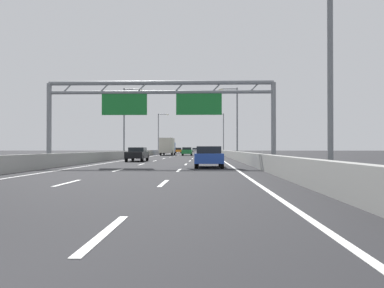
% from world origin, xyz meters
% --- Properties ---
extents(ground_plane, '(260.00, 260.00, 0.00)m').
position_xyz_m(ground_plane, '(0.00, 100.00, 0.00)').
color(ground_plane, '#262628').
extents(lane_dash_left_1, '(0.16, 3.00, 0.01)m').
position_xyz_m(lane_dash_left_1, '(-1.80, 12.50, 0.01)').
color(lane_dash_left_1, white).
rests_on(lane_dash_left_1, ground_plane).
extents(lane_dash_left_2, '(0.16, 3.00, 0.01)m').
position_xyz_m(lane_dash_left_2, '(-1.80, 21.50, 0.01)').
color(lane_dash_left_2, white).
rests_on(lane_dash_left_2, ground_plane).
extents(lane_dash_left_3, '(0.16, 3.00, 0.01)m').
position_xyz_m(lane_dash_left_3, '(-1.80, 30.50, 0.01)').
color(lane_dash_left_3, white).
rests_on(lane_dash_left_3, ground_plane).
extents(lane_dash_left_4, '(0.16, 3.00, 0.01)m').
position_xyz_m(lane_dash_left_4, '(-1.80, 39.50, 0.01)').
color(lane_dash_left_4, white).
rests_on(lane_dash_left_4, ground_plane).
extents(lane_dash_left_5, '(0.16, 3.00, 0.01)m').
position_xyz_m(lane_dash_left_5, '(-1.80, 48.50, 0.01)').
color(lane_dash_left_5, white).
rests_on(lane_dash_left_5, ground_plane).
extents(lane_dash_left_6, '(0.16, 3.00, 0.01)m').
position_xyz_m(lane_dash_left_6, '(-1.80, 57.50, 0.01)').
color(lane_dash_left_6, white).
rests_on(lane_dash_left_6, ground_plane).
extents(lane_dash_left_7, '(0.16, 3.00, 0.01)m').
position_xyz_m(lane_dash_left_7, '(-1.80, 66.50, 0.01)').
color(lane_dash_left_7, white).
rests_on(lane_dash_left_7, ground_plane).
extents(lane_dash_left_8, '(0.16, 3.00, 0.01)m').
position_xyz_m(lane_dash_left_8, '(-1.80, 75.50, 0.01)').
color(lane_dash_left_8, white).
rests_on(lane_dash_left_8, ground_plane).
extents(lane_dash_left_9, '(0.16, 3.00, 0.01)m').
position_xyz_m(lane_dash_left_9, '(-1.80, 84.50, 0.01)').
color(lane_dash_left_9, white).
rests_on(lane_dash_left_9, ground_plane).
extents(lane_dash_left_10, '(0.16, 3.00, 0.01)m').
position_xyz_m(lane_dash_left_10, '(-1.80, 93.50, 0.01)').
color(lane_dash_left_10, white).
rests_on(lane_dash_left_10, ground_plane).
extents(lane_dash_left_11, '(0.16, 3.00, 0.01)m').
position_xyz_m(lane_dash_left_11, '(-1.80, 102.50, 0.01)').
color(lane_dash_left_11, white).
rests_on(lane_dash_left_11, ground_plane).
extents(lane_dash_left_12, '(0.16, 3.00, 0.01)m').
position_xyz_m(lane_dash_left_12, '(-1.80, 111.50, 0.01)').
color(lane_dash_left_12, white).
rests_on(lane_dash_left_12, ground_plane).
extents(lane_dash_left_13, '(0.16, 3.00, 0.01)m').
position_xyz_m(lane_dash_left_13, '(-1.80, 120.50, 0.01)').
color(lane_dash_left_13, white).
rests_on(lane_dash_left_13, ground_plane).
extents(lane_dash_left_14, '(0.16, 3.00, 0.01)m').
position_xyz_m(lane_dash_left_14, '(-1.80, 129.50, 0.01)').
color(lane_dash_left_14, white).
rests_on(lane_dash_left_14, ground_plane).
extents(lane_dash_left_15, '(0.16, 3.00, 0.01)m').
position_xyz_m(lane_dash_left_15, '(-1.80, 138.50, 0.01)').
color(lane_dash_left_15, white).
rests_on(lane_dash_left_15, ground_plane).
extents(lane_dash_left_16, '(0.16, 3.00, 0.01)m').
position_xyz_m(lane_dash_left_16, '(-1.80, 147.50, 0.01)').
color(lane_dash_left_16, white).
rests_on(lane_dash_left_16, ground_plane).
extents(lane_dash_left_17, '(0.16, 3.00, 0.01)m').
position_xyz_m(lane_dash_left_17, '(-1.80, 156.50, 0.01)').
color(lane_dash_left_17, white).
rests_on(lane_dash_left_17, ground_plane).
extents(lane_dash_right_0, '(0.16, 3.00, 0.01)m').
position_xyz_m(lane_dash_right_0, '(1.80, 3.50, 0.01)').
color(lane_dash_right_0, white).
rests_on(lane_dash_right_0, ground_plane).
extents(lane_dash_right_1, '(0.16, 3.00, 0.01)m').
position_xyz_m(lane_dash_right_1, '(1.80, 12.50, 0.01)').
color(lane_dash_right_1, white).
rests_on(lane_dash_right_1, ground_plane).
extents(lane_dash_right_2, '(0.16, 3.00, 0.01)m').
position_xyz_m(lane_dash_right_2, '(1.80, 21.50, 0.01)').
color(lane_dash_right_2, white).
rests_on(lane_dash_right_2, ground_plane).
extents(lane_dash_right_3, '(0.16, 3.00, 0.01)m').
position_xyz_m(lane_dash_right_3, '(1.80, 30.50, 0.01)').
color(lane_dash_right_3, white).
rests_on(lane_dash_right_3, ground_plane).
extents(lane_dash_right_4, '(0.16, 3.00, 0.01)m').
position_xyz_m(lane_dash_right_4, '(1.80, 39.50, 0.01)').
color(lane_dash_right_4, white).
rests_on(lane_dash_right_4, ground_plane).
extents(lane_dash_right_5, '(0.16, 3.00, 0.01)m').
position_xyz_m(lane_dash_right_5, '(1.80, 48.50, 0.01)').
color(lane_dash_right_5, white).
rests_on(lane_dash_right_5, ground_plane).
extents(lane_dash_right_6, '(0.16, 3.00, 0.01)m').
position_xyz_m(lane_dash_right_6, '(1.80, 57.50, 0.01)').
color(lane_dash_right_6, white).
rests_on(lane_dash_right_6, ground_plane).
extents(lane_dash_right_7, '(0.16, 3.00, 0.01)m').
position_xyz_m(lane_dash_right_7, '(1.80, 66.50, 0.01)').
color(lane_dash_right_7, white).
rests_on(lane_dash_right_7, ground_plane).
extents(lane_dash_right_8, '(0.16, 3.00, 0.01)m').
position_xyz_m(lane_dash_right_8, '(1.80, 75.50, 0.01)').
color(lane_dash_right_8, white).
rests_on(lane_dash_right_8, ground_plane).
extents(lane_dash_right_9, '(0.16, 3.00, 0.01)m').
position_xyz_m(lane_dash_right_9, '(1.80, 84.50, 0.01)').
color(lane_dash_right_9, white).
rests_on(lane_dash_right_9, ground_plane).
extents(lane_dash_right_10, '(0.16, 3.00, 0.01)m').
position_xyz_m(lane_dash_right_10, '(1.80, 93.50, 0.01)').
color(lane_dash_right_10, white).
rests_on(lane_dash_right_10, ground_plane).
extents(lane_dash_right_11, '(0.16, 3.00, 0.01)m').
position_xyz_m(lane_dash_right_11, '(1.80, 102.50, 0.01)').
color(lane_dash_right_11, white).
rests_on(lane_dash_right_11, ground_plane).
extents(lane_dash_right_12, '(0.16, 3.00, 0.01)m').
position_xyz_m(lane_dash_right_12, '(1.80, 111.50, 0.01)').
color(lane_dash_right_12, white).
rests_on(lane_dash_right_12, ground_plane).
extents(lane_dash_right_13, '(0.16, 3.00, 0.01)m').
position_xyz_m(lane_dash_right_13, '(1.80, 120.50, 0.01)').
color(lane_dash_right_13, white).
rests_on(lane_dash_right_13, ground_plane).
extents(lane_dash_right_14, '(0.16, 3.00, 0.01)m').
position_xyz_m(lane_dash_right_14, '(1.80, 129.50, 0.01)').
color(lane_dash_right_14, white).
rests_on(lane_dash_right_14, ground_plane).
extents(lane_dash_right_15, '(0.16, 3.00, 0.01)m').
position_xyz_m(lane_dash_right_15, '(1.80, 138.50, 0.01)').
color(lane_dash_right_15, white).
rests_on(lane_dash_right_15, ground_plane).
extents(lane_dash_right_16, '(0.16, 3.00, 0.01)m').
position_xyz_m(lane_dash_right_16, '(1.80, 147.50, 0.01)').
color(lane_dash_right_16, white).
rests_on(lane_dash_right_16, ground_plane).
extents(lane_dash_right_17, '(0.16, 3.00, 0.01)m').
position_xyz_m(lane_dash_right_17, '(1.80, 156.50, 0.01)').
color(lane_dash_right_17, white).
rests_on(lane_dash_right_17, ground_plane).
extents(edge_line_left, '(0.16, 176.00, 0.01)m').
position_xyz_m(edge_line_left, '(-5.25, 88.00, 0.01)').
color(edge_line_left, white).
rests_on(edge_line_left, ground_plane).
extents(edge_line_right, '(0.16, 176.00, 0.01)m').
position_xyz_m(edge_line_right, '(5.25, 88.00, 0.01)').
color(edge_line_right, white).
rests_on(edge_line_right, ground_plane).
extents(barrier_left, '(0.45, 220.00, 0.95)m').
position_xyz_m(barrier_left, '(-6.90, 110.00, 0.47)').
color(barrier_left, '#9E9E99').
rests_on(barrier_left, ground_plane).
extents(barrier_right, '(0.45, 220.00, 0.95)m').
position_xyz_m(barrier_right, '(6.90, 110.00, 0.47)').
color(barrier_right, '#9E9E99').
rests_on(barrier_right, ground_plane).
extents(sign_gantry, '(17.21, 0.36, 6.36)m').
position_xyz_m(sign_gantry, '(0.02, 28.02, 4.84)').
color(sign_gantry, gray).
rests_on(sign_gantry, ground_plane).
extents(streetlamp_right_near, '(2.58, 0.28, 9.50)m').
position_xyz_m(streetlamp_right_near, '(7.47, 11.70, 5.40)').
color(streetlamp_right_near, slate).
rests_on(streetlamp_right_near, ground_plane).
extents(streetlamp_left_mid, '(2.58, 0.28, 9.50)m').
position_xyz_m(streetlamp_left_mid, '(-7.47, 53.28, 5.40)').
color(streetlamp_left_mid, slate).
rests_on(streetlamp_left_mid, ground_plane).
extents(streetlamp_right_mid, '(2.58, 0.28, 9.50)m').
position_xyz_m(streetlamp_right_mid, '(7.47, 53.28, 5.40)').
color(streetlamp_right_mid, slate).
rests_on(streetlamp_right_mid, ground_plane).
extents(streetlamp_left_far, '(2.58, 0.28, 9.50)m').
position_xyz_m(streetlamp_left_far, '(-7.47, 94.86, 5.40)').
color(streetlamp_left_far, slate).
rests_on(streetlamp_left_far, ground_plane).
extents(streetlamp_right_far, '(2.58, 0.28, 9.50)m').
position_xyz_m(streetlamp_right_far, '(7.47, 94.86, 5.40)').
color(streetlamp_right_far, slate).
rests_on(streetlamp_right_far, ground_plane).
extents(green_car, '(1.79, 4.22, 1.47)m').
position_xyz_m(green_car, '(0.13, 71.12, 0.76)').
color(green_car, '#1E7A38').
rests_on(green_car, ground_plane).
extents(blue_car, '(1.87, 4.64, 1.43)m').
position_xyz_m(blue_car, '(3.60, 25.50, 0.74)').
color(blue_car, '#2347AD').
rests_on(blue_car, ground_plane).
extents(silver_car, '(1.79, 4.23, 1.43)m').
position_xyz_m(silver_car, '(-0.06, 136.66, 0.74)').
color(silver_car, '#A8ADB2').
rests_on(silver_car, ground_plane).
extents(black_car, '(1.72, 4.66, 1.39)m').
position_xyz_m(black_car, '(-3.42, 38.33, 0.73)').
color(black_car, black).
rests_on(black_car, ground_plane).
extents(orange_car, '(1.71, 4.24, 1.45)m').
position_xyz_m(orange_car, '(-3.66, 106.01, 0.75)').
color(orange_car, orange).
rests_on(orange_car, ground_plane).
extents(box_truck, '(2.36, 8.40, 3.19)m').
position_xyz_m(box_truck, '(-3.70, 74.80, 1.72)').
color(box_truck, '#194799').
rests_on(box_truck, ground_plane).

